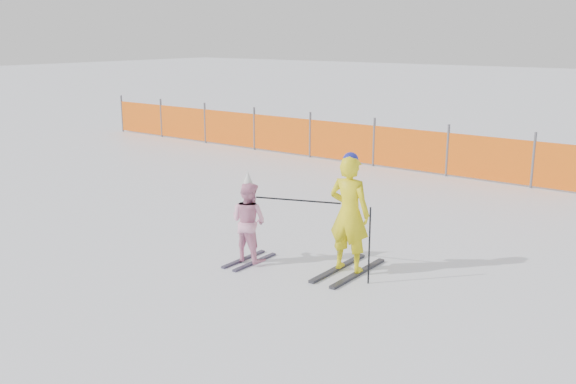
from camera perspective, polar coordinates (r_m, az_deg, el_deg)
The scene contains 5 objects.
ground at distance 9.62m, azimuth -1.81°, elevation -6.36°, with size 120.00×120.00×0.00m, color white.
adult at distance 9.05m, azimuth 5.47°, elevation -1.92°, with size 0.64×1.37×1.75m.
child at distance 9.51m, azimuth -3.53°, elevation -2.58°, with size 0.60×0.93×1.39m.
ski_poles at distance 8.97m, azimuth 3.74°, elevation -2.56°, with size 1.76×0.46×1.08m.
safety_fence at distance 18.00m, azimuth 0.51°, elevation 5.05°, with size 14.99×0.06×1.25m.
Camera 1 is at (5.68, -7.01, 3.34)m, focal length 40.00 mm.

